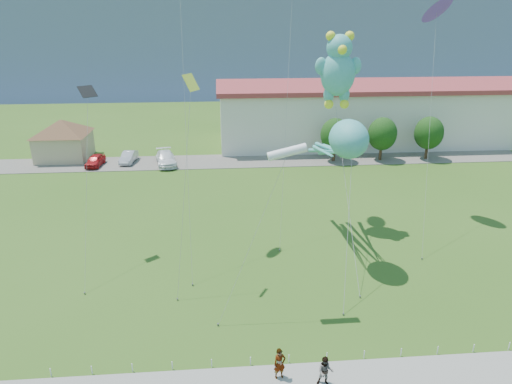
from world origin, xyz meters
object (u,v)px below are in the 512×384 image
(pedestrian_left, at_px, (280,364))
(octopus_kite, at_px, (342,146))
(parked_car_red, at_px, (95,160))
(pavilion, at_px, (63,135))
(pedestrian_right, at_px, (325,371))
(parked_car_silver, at_px, (129,157))
(teddy_bear_kite, at_px, (338,68))
(warehouse, at_px, (426,112))
(parked_car_white, at_px, (166,158))

(pedestrian_left, bearing_deg, octopus_kite, 53.14)
(parked_car_red, xyz_separation_m, octopus_kite, (23.71, -23.89, 7.70))
(pavilion, distance_m, pedestrian_left, 46.21)
(pedestrian_left, xyz_separation_m, pedestrian_right, (2.13, -0.67, -0.03))
(parked_car_silver, relative_size, teddy_bear_kite, 0.26)
(pavilion, xyz_separation_m, teddy_bear_kite, (29.17, -22.02, 10.13))
(warehouse, relative_size, parked_car_white, 11.31)
(octopus_kite, bearing_deg, pavilion, 135.75)
(pedestrian_left, distance_m, parked_car_red, 40.72)
(pavilion, height_order, pedestrian_left, pavilion)
(pavilion, distance_m, warehouse, 50.37)
(parked_car_silver, relative_size, octopus_kite, 0.30)
(parked_car_silver, distance_m, teddy_bear_kite, 31.06)
(warehouse, xyz_separation_m, pedestrian_left, (-27.64, -46.38, -3.19))
(parked_car_red, relative_size, octopus_kite, 0.29)
(warehouse, bearing_deg, teddy_bear_kite, -126.63)
(pedestrian_right, bearing_deg, pavilion, 132.21)
(parked_car_silver, xyz_separation_m, octopus_kite, (19.93, -25.07, 7.71))
(parked_car_red, height_order, parked_car_white, parked_car_white)
(warehouse, relative_size, octopus_kite, 4.43)
(pedestrian_right, distance_m, parked_car_red, 42.29)
(pavilion, relative_size, parked_car_silver, 2.26)
(octopus_kite, bearing_deg, parked_car_white, 122.67)
(warehouse, xyz_separation_m, teddy_bear_kite, (-20.83, -28.02, 9.03))
(warehouse, distance_m, teddy_bear_kite, 36.07)
(pedestrian_right, height_order, teddy_bear_kite, teddy_bear_kite)
(warehouse, distance_m, octopus_kite, 40.22)
(teddy_bear_kite, bearing_deg, warehouse, 53.37)
(warehouse, xyz_separation_m, parked_car_red, (-45.37, -9.72, -3.39))
(pavilion, distance_m, parked_car_red, 6.37)
(parked_car_red, distance_m, teddy_bear_kite, 33.03)
(pedestrian_right, relative_size, parked_car_white, 0.30)
(warehouse, bearing_deg, pavilion, -173.16)
(parked_car_red, bearing_deg, warehouse, 17.71)
(parked_car_silver, distance_m, octopus_kite, 32.94)
(octopus_kite, bearing_deg, parked_car_red, 134.77)
(pedestrian_right, bearing_deg, octopus_kite, 85.40)
(pavilion, xyz_separation_m, warehouse, (50.00, 6.00, 1.10))
(pedestrian_right, height_order, parked_car_white, pedestrian_right)
(octopus_kite, relative_size, teddy_bear_kite, 0.87)
(parked_car_white, distance_m, teddy_bear_kite, 27.14)
(warehouse, relative_size, parked_car_red, 15.31)
(pavilion, relative_size, pedestrian_left, 5.51)
(parked_car_red, bearing_deg, pavilion, 146.89)
(pedestrian_left, relative_size, teddy_bear_kite, 0.10)
(pedestrian_right, xyz_separation_m, parked_car_white, (-11.34, 37.14, -0.06))
(pedestrian_left, height_order, pedestrian_right, pedestrian_left)
(pavilion, bearing_deg, warehouse, 6.84)
(pedestrian_left, bearing_deg, parked_car_silver, 98.48)
(pedestrian_left, relative_size, parked_car_silver, 0.41)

